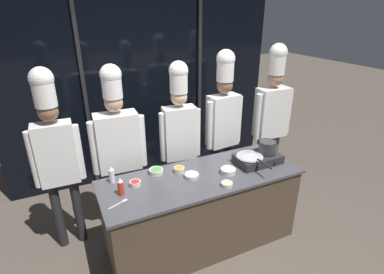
% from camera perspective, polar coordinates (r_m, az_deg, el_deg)
% --- Properties ---
extents(ground_plane, '(24.00, 24.00, 0.00)m').
position_cam_1_polar(ground_plane, '(3.74, 1.74, -19.21)').
color(ground_plane, brown).
extents(window_wall_back, '(4.17, 0.09, 2.70)m').
position_cam_1_polar(window_wall_back, '(4.65, -8.76, 8.47)').
color(window_wall_back, black).
rests_on(window_wall_back, ground_plane).
extents(demo_counter, '(2.15, 0.78, 0.89)m').
position_cam_1_polar(demo_counter, '(3.45, 1.84, -13.74)').
color(demo_counter, '#4C3D2D').
rests_on(demo_counter, ground_plane).
extents(portable_stove, '(0.51, 0.33, 0.11)m').
position_cam_1_polar(portable_stove, '(3.51, 12.42, -4.04)').
color(portable_stove, '#28282B').
rests_on(portable_stove, demo_counter).
extents(frying_pan, '(0.30, 0.52, 0.04)m').
position_cam_1_polar(frying_pan, '(3.41, 11.00, -3.35)').
color(frying_pan, '#ADAFB5').
rests_on(frying_pan, portable_stove).
extents(stock_pot, '(0.22, 0.19, 0.14)m').
position_cam_1_polar(stock_pot, '(3.52, 14.13, -1.78)').
color(stock_pot, '#333335').
rests_on(stock_pot, portable_stove).
extents(squeeze_bottle_chili, '(0.06, 0.06, 0.18)m').
position_cam_1_polar(squeeze_bottle_chili, '(2.94, -13.44, -9.21)').
color(squeeze_bottle_chili, red).
rests_on(squeeze_bottle_chili, demo_counter).
extents(squeeze_bottle_clear, '(0.06, 0.06, 0.19)m').
position_cam_1_polar(squeeze_bottle_clear, '(3.15, -15.05, -6.99)').
color(squeeze_bottle_clear, white).
rests_on(squeeze_bottle_clear, demo_counter).
extents(prep_bowl_garlic, '(0.15, 0.15, 0.04)m').
position_cam_1_polar(prep_bowl_garlic, '(3.16, -0.06, -7.30)').
color(prep_bowl_garlic, silver).
rests_on(prep_bowl_garlic, demo_counter).
extents(prep_bowl_noodles, '(0.17, 0.17, 0.06)m').
position_cam_1_polar(prep_bowl_noodles, '(3.26, 6.91, -6.34)').
color(prep_bowl_noodles, silver).
rests_on(prep_bowl_noodles, demo_counter).
extents(prep_bowl_carrots, '(0.12, 0.12, 0.06)m').
position_cam_1_polar(prep_bowl_carrots, '(3.25, -2.46, -6.17)').
color(prep_bowl_carrots, silver).
rests_on(prep_bowl_carrots, demo_counter).
extents(prep_bowl_ginger, '(0.12, 0.12, 0.04)m').
position_cam_1_polar(prep_bowl_ginger, '(3.04, 6.66, -8.87)').
color(prep_bowl_ginger, silver).
rests_on(prep_bowl_ginger, demo_counter).
extents(prep_bowl_scallions, '(0.15, 0.15, 0.05)m').
position_cam_1_polar(prep_bowl_scallions, '(3.25, -6.85, -6.43)').
color(prep_bowl_scallions, silver).
rests_on(prep_bowl_scallions, demo_counter).
extents(prep_bowl_bell_pepper, '(0.11, 0.11, 0.05)m').
position_cam_1_polar(prep_bowl_bell_pepper, '(3.08, -10.77, -8.63)').
color(prep_bowl_bell_pepper, silver).
rests_on(prep_bowl_bell_pepper, demo_counter).
extents(serving_spoon_slotted, '(0.20, 0.10, 0.02)m').
position_cam_1_polar(serving_spoon_slotted, '(2.87, -13.27, -11.99)').
color(serving_spoon_slotted, '#B2B5BA').
rests_on(serving_spoon_slotted, demo_counter).
extents(chef_head, '(0.51, 0.22, 2.04)m').
position_cam_1_polar(chef_head, '(3.35, -24.61, -1.91)').
color(chef_head, '#232326').
rests_on(chef_head, ground_plane).
extents(chef_sous, '(0.61, 0.26, 2.02)m').
position_cam_1_polar(chef_sous, '(3.44, -13.93, -0.90)').
color(chef_sous, '#2D3856').
rests_on(chef_sous, ground_plane).
extents(chef_line, '(0.51, 0.24, 2.00)m').
position_cam_1_polar(chef_line, '(3.60, -2.39, 1.53)').
color(chef_line, '#2D3856').
rests_on(chef_line, ground_plane).
extents(chef_pastry, '(0.54, 0.25, 2.08)m').
position_cam_1_polar(chef_pastry, '(3.89, 5.98, 3.83)').
color(chef_pastry, '#2D3856').
rests_on(chef_pastry, ground_plane).
extents(chef_apprentice, '(0.59, 0.24, 2.12)m').
position_cam_1_polar(chef_apprentice, '(4.29, 15.01, 4.95)').
color(chef_apprentice, '#4C4C51').
rests_on(chef_apprentice, ground_plane).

